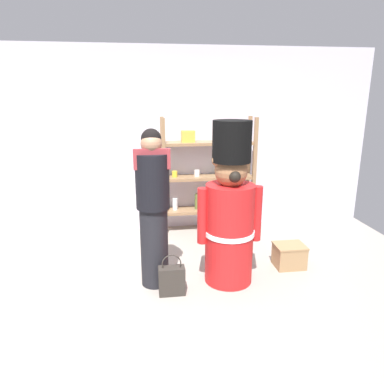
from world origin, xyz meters
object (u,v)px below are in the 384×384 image
Objects in this scene: teddy_bear_guard at (230,214)px; display_crate at (289,256)px; person_shopper at (153,207)px; merchandise_shelf at (207,175)px; shopping_bag at (172,280)px.

teddy_bear_guard is 4.96× the size of display_crate.
merchandise_shelf is at bearing 61.10° from person_shopper.
shopping_bag is 1.46m from display_crate.
teddy_bear_guard is 0.89m from shopping_bag.
display_crate is at bearing 16.17° from shopping_bag.
merchandise_shelf is 1.71m from person_shopper.
display_crate is at bearing -61.14° from merchandise_shelf.
shopping_bag is at bearing -56.66° from person_shopper.
teddy_bear_guard reaches higher than merchandise_shelf.
shopping_bag is (-0.63, -0.20, -0.60)m from teddy_bear_guard.
shopping_bag is at bearing -111.08° from merchandise_shelf.
merchandise_shelf is at bearing 118.86° from display_crate.
teddy_bear_guard reaches higher than display_crate.
person_shopper reaches higher than shopping_bag.
person_shopper is (-0.83, -1.50, 0.02)m from merchandise_shelf.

